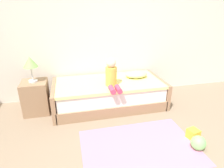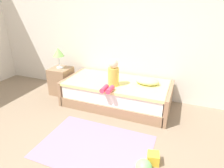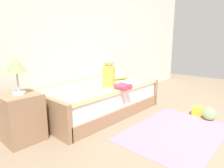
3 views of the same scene
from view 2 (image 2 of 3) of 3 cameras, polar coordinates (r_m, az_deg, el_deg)
The scene contains 9 objects.
wall_rear at distance 3.99m, azimuth 8.02°, elevation 16.04°, with size 7.20×0.10×2.90m, color silver.
bed at distance 3.84m, azimuth 1.37°, elevation -2.81°, with size 2.11×1.00×0.50m.
nightstand at distance 4.47m, azimuth -14.87°, elevation 0.94°, with size 0.44×0.44×0.60m, color #997556.
table_lamp at distance 4.28m, azimuth -15.73°, elevation 8.87°, with size 0.24×0.24×0.45m.
child_figure at distance 3.47m, azimuth 0.14°, elevation 2.48°, with size 0.20×0.51×0.50m.
pillow at distance 3.66m, azimuth 10.52°, elevation 0.90°, with size 0.44×0.30×0.13m, color #F2E58C.
toy_ball at distance 2.53m, azimuth 9.50°, elevation -23.40°, with size 0.20×0.20×0.20m, color #7FD872.
area_rug at distance 2.93m, azimuth -5.12°, elevation -18.05°, with size 1.60×1.10×0.01m, color pink.
toy_block at distance 2.70m, azimuth 12.23°, elevation -20.89°, with size 0.15×0.15×0.15m, color yellow.
Camera 2 is at (0.95, -1.25, 1.92)m, focal length 30.54 mm.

